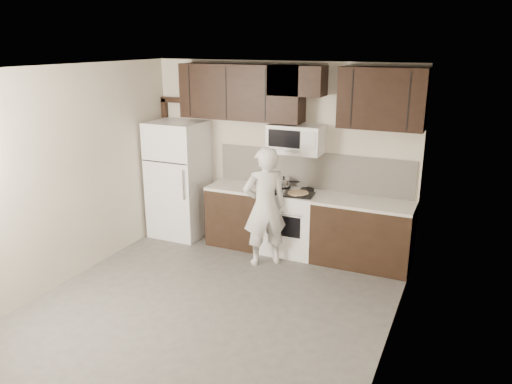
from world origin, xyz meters
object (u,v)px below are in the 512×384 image
Objects in this scene: refrigerator at (179,179)px; stove at (291,222)px; microwave at (296,139)px; person at (265,207)px.

stove is at bearing 1.51° from refrigerator.
refrigerator is (-1.85, -0.17, -0.75)m from microwave.
microwave is at bearing -145.51° from person.
stove is 1.20m from microwave.
refrigerator is 1.09× the size of person.
refrigerator reaches higher than person.
microwave reaches higher than stove.
refrigerator is 1.73m from person.
microwave is (-0.00, 0.12, 1.19)m from stove.
person is (-0.19, -0.52, 0.36)m from stove.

